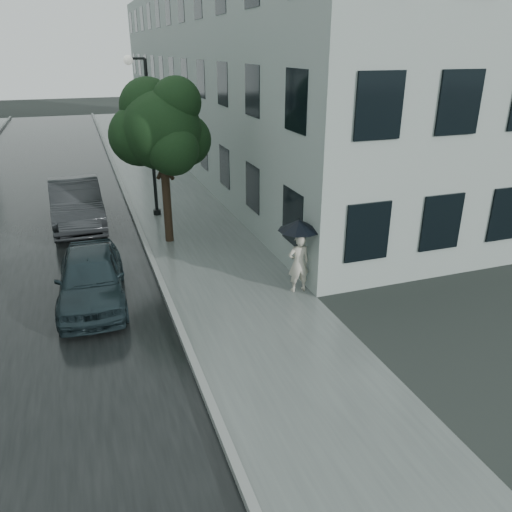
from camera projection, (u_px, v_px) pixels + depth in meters
name	position (u px, v px, depth m)	size (l,w,h in m)	color
ground	(263.00, 342.00, 10.62)	(120.00, 120.00, 0.00)	black
sidewalk	(171.00, 196.00, 21.13)	(3.50, 60.00, 0.01)	slate
kerb_near	(127.00, 198.00, 20.55)	(0.15, 60.00, 0.15)	slate
asphalt_road	(35.00, 208.00, 19.50)	(6.85, 60.00, 0.00)	black
building_near	(234.00, 73.00, 27.52)	(7.02, 36.00, 9.00)	gray
pedestrian	(299.00, 263.00, 12.59)	(0.56, 0.37, 1.54)	beige
umbrella	(299.00, 225.00, 12.21)	(1.07, 1.07, 1.05)	black
street_tree	(161.00, 129.00, 14.94)	(3.10, 2.82, 5.08)	#332619
lamp_post	(146.00, 129.00, 17.49)	(0.85, 0.32, 5.58)	black
car_near	(91.00, 277.00, 12.07)	(1.56, 3.88, 1.32)	#19272B
car_far	(76.00, 203.00, 17.41)	(1.65, 4.74, 1.56)	black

